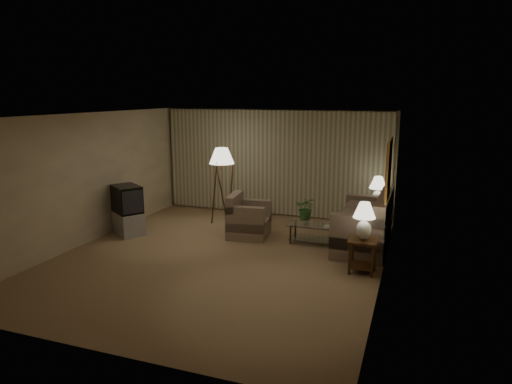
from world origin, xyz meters
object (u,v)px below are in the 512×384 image
(table_lamp_far, at_px, (378,189))
(vase, at_px, (306,220))
(floor_lamp, at_px, (222,184))
(side_table_far, at_px, (376,215))
(crt_tv, at_px, (127,199))
(side_table_near, at_px, (362,250))
(table_lamp_near, at_px, (364,218))
(ottoman, at_px, (250,210))
(sofa, at_px, (363,227))
(coffee_table, at_px, (313,231))
(armchair, at_px, (249,220))
(tv_cabinet, at_px, (128,223))

(table_lamp_far, distance_m, vase, 1.95)
(floor_lamp, bearing_deg, side_table_far, 8.69)
(crt_tv, bearing_deg, side_table_near, 28.83)
(table_lamp_near, bearing_deg, floor_lamp, 150.12)
(table_lamp_near, distance_m, ottoman, 4.14)
(sofa, distance_m, vase, 1.17)
(crt_tv, bearing_deg, coffee_table, 44.76)
(sofa, relative_size, floor_lamp, 1.10)
(sofa, xyz_separation_m, armchair, (-2.45, -0.08, -0.07))
(crt_tv, relative_size, floor_lamp, 0.47)
(side_table_far, relative_size, coffee_table, 0.60)
(coffee_table, bearing_deg, sofa, 5.64)
(table_lamp_near, xyz_separation_m, table_lamp_far, (0.00, 2.60, 0.00))
(table_lamp_far, distance_m, crt_tv, 5.60)
(side_table_near, xyz_separation_m, floor_lamp, (-3.57, 2.05, 0.55))
(armchair, distance_m, coffee_table, 1.44)
(armchair, xyz_separation_m, coffee_table, (1.43, -0.02, -0.10))
(side_table_far, relative_size, crt_tv, 0.70)
(table_lamp_near, height_order, tv_cabinet, table_lamp_near)
(coffee_table, bearing_deg, crt_tv, -169.88)
(tv_cabinet, distance_m, floor_lamp, 2.34)
(side_table_far, relative_size, table_lamp_near, 0.90)
(tv_cabinet, xyz_separation_m, ottoman, (2.11, 2.12, -0.04))
(table_lamp_near, height_order, vase, table_lamp_near)
(side_table_near, height_order, ottoman, side_table_near)
(sofa, relative_size, crt_tv, 2.34)
(side_table_near, bearing_deg, ottoman, 139.40)
(sofa, bearing_deg, side_table_near, 7.21)
(armchair, xyz_separation_m, crt_tv, (-2.60, -0.74, 0.43))
(crt_tv, bearing_deg, side_table_far, 56.35)
(side_table_near, xyz_separation_m, table_lamp_near, (-0.00, -0.00, 0.59))
(table_lamp_near, distance_m, tv_cabinet, 5.28)
(side_table_far, xyz_separation_m, tv_cabinet, (-5.20, -2.07, -0.14))
(table_lamp_near, bearing_deg, ottoman, 139.40)
(table_lamp_far, height_order, vase, table_lamp_far)
(sofa, relative_size, ottoman, 3.20)
(side_table_near, distance_m, vase, 1.82)
(side_table_far, xyz_separation_m, table_lamp_near, (0.00, -2.60, 0.60))
(side_table_near, xyz_separation_m, coffee_table, (-1.16, 1.25, -0.13))
(coffee_table, height_order, vase, vase)
(coffee_table, bearing_deg, tv_cabinet, -169.88)
(side_table_far, height_order, coffee_table, side_table_far)
(table_lamp_far, xyz_separation_m, tv_cabinet, (-5.20, -2.07, -0.75))
(side_table_near, relative_size, tv_cabinet, 0.64)
(side_table_near, distance_m, coffee_table, 1.71)
(tv_cabinet, distance_m, crt_tv, 0.55)
(table_lamp_far, relative_size, crt_tv, 0.78)
(armchair, height_order, vase, armchair)
(armchair, relative_size, side_table_near, 1.80)
(floor_lamp, xyz_separation_m, vase, (2.26, -0.80, -0.46))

